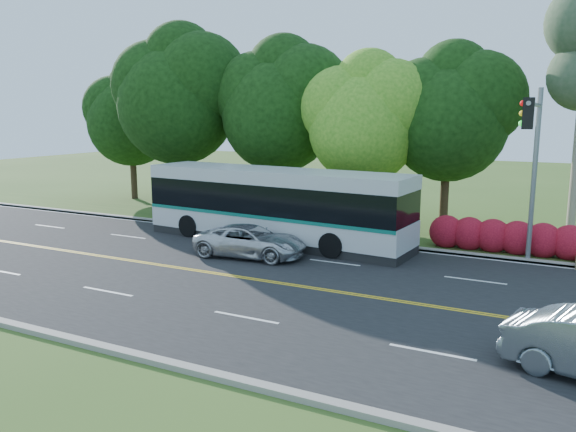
% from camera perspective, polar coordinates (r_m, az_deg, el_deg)
% --- Properties ---
extents(ground, '(120.00, 120.00, 0.00)m').
position_cam_1_polar(ground, '(19.72, 2.26, -7.34)').
color(ground, '#36541C').
rests_on(ground, ground).
extents(road, '(60.00, 14.00, 0.02)m').
position_cam_1_polar(road, '(19.72, 2.26, -7.31)').
color(road, black).
rests_on(road, ground).
extents(curb_north, '(60.00, 0.30, 0.15)m').
position_cam_1_polar(curb_north, '(26.15, 8.79, -2.84)').
color(curb_north, gray).
rests_on(curb_north, ground).
extents(curb_south, '(60.00, 0.30, 0.15)m').
position_cam_1_polar(curb_south, '(13.95, -10.46, -14.93)').
color(curb_south, gray).
rests_on(curb_south, ground).
extents(grass_verge, '(60.00, 4.00, 0.10)m').
position_cam_1_polar(grass_verge, '(27.88, 9.97, -2.11)').
color(grass_verge, '#36541C').
rests_on(grass_verge, ground).
extents(lane_markings, '(57.60, 13.82, 0.00)m').
position_cam_1_polar(lane_markings, '(19.75, 2.01, -7.24)').
color(lane_markings, gold).
rests_on(lane_markings, road).
extents(tree_row, '(44.70, 9.10, 13.84)m').
position_cam_1_polar(tree_row, '(31.97, 2.99, 11.66)').
color(tree_row, '#322316').
rests_on(tree_row, ground).
extents(bougainvillea_hedge, '(9.50, 2.25, 1.50)m').
position_cam_1_polar(bougainvillea_hedge, '(25.81, 24.89, -2.41)').
color(bougainvillea_hedge, maroon).
rests_on(bougainvillea_hedge, ground).
extents(traffic_signal, '(0.42, 6.10, 7.00)m').
position_cam_1_polar(traffic_signal, '(22.59, 23.64, 6.15)').
color(traffic_signal, gray).
rests_on(traffic_signal, ground).
extents(transit_bus, '(13.31, 3.97, 3.43)m').
position_cam_1_polar(transit_bus, '(26.27, -1.38, 1.00)').
color(transit_bus, silver).
rests_on(transit_bus, road).
extents(suv, '(4.94, 2.64, 1.32)m').
position_cam_1_polar(suv, '(23.80, -3.81, -2.56)').
color(suv, silver).
rests_on(suv, road).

